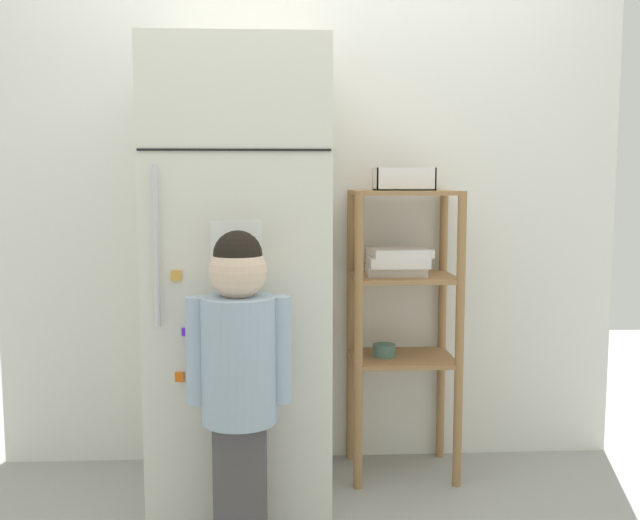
% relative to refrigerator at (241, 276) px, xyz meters
% --- Properties ---
extents(ground_plane, '(6.00, 6.00, 0.00)m').
position_rel_refrigerator_xyz_m(ground_plane, '(0.29, -0.02, -0.88)').
color(ground_plane, '#999993').
extents(kitchen_wall_back, '(2.72, 0.03, 2.25)m').
position_rel_refrigerator_xyz_m(kitchen_wall_back, '(0.29, 0.36, 0.25)').
color(kitchen_wall_back, silver).
rests_on(kitchen_wall_back, ground).
extents(refrigerator, '(0.67, 0.69, 1.75)m').
position_rel_refrigerator_xyz_m(refrigerator, '(0.00, 0.00, 0.00)').
color(refrigerator, silver).
rests_on(refrigerator, ground).
extents(child_standing, '(0.35, 0.26, 1.09)m').
position_rel_refrigerator_xyz_m(child_standing, '(0.01, -0.46, -0.22)').
color(child_standing, '#514D4F').
rests_on(child_standing, ground).
extents(pantry_shelf_unit, '(0.44, 0.35, 1.21)m').
position_rel_refrigerator_xyz_m(pantry_shelf_unit, '(0.66, 0.15, -0.10)').
color(pantry_shelf_unit, '#9E7247').
rests_on(pantry_shelf_unit, ground).
extents(fruit_bin, '(0.24, 0.14, 0.09)m').
position_rel_refrigerator_xyz_m(fruit_bin, '(0.66, 0.16, 0.36)').
color(fruit_bin, white).
rests_on(fruit_bin, pantry_shelf_unit).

